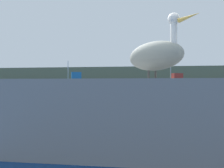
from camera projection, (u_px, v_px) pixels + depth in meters
The scene contains 6 objects.
ground_plane at pixel (132, 133), 3.67m from camera, with size 260.00×260.00×0.00m, color navy.
hillside_backdrop at pixel (141, 77), 82.16m from camera, with size 140.00×10.37×7.13m, color #5B664C.
pier_dock at pixel (155, 110), 3.20m from camera, with size 3.79×2.24×0.87m, color gray.
pelican at pixel (155, 55), 3.19m from camera, with size 1.02×1.01×0.90m.
fishing_boat_green at pixel (77, 83), 36.92m from camera, with size 5.44×3.27×4.70m.
fishing_boat_yellow at pixel (178, 83), 42.90m from camera, with size 5.59×3.30×5.35m.
Camera 1 is at (0.17, -3.68, 0.81)m, focal length 35.42 mm.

